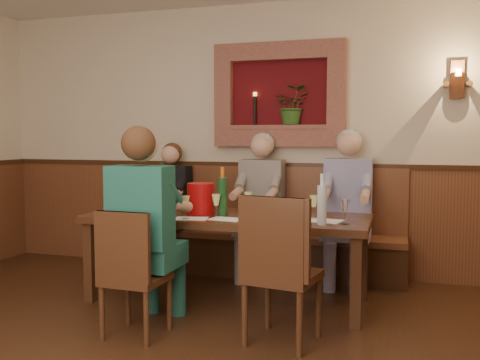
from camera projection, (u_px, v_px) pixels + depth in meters
The scene contains 28 objects.
room_shell at pixel (114, 45), 2.72m from camera, with size 6.04×6.04×2.82m.
wainscoting at pixel (119, 295), 2.82m from camera, with size 6.02×6.02×1.15m.
wall_niche at pixel (283, 99), 5.47m from camera, with size 1.36×0.30×1.06m.
wall_sconce at pixel (457, 80), 4.96m from camera, with size 0.25×0.20×0.35m.
dining_table at pixel (227, 224), 4.58m from camera, with size 2.40×0.90×0.75m.
bench at pixel (256, 243), 5.51m from camera, with size 3.00×0.45×1.11m.
chair_near_left at pixel (135, 299), 3.80m from camera, with size 0.42×0.42×0.92m.
chair_near_right at pixel (281, 300), 3.67m from camera, with size 0.53×0.53×1.03m.
person_bench_left at pixel (169, 218), 5.66m from camera, with size 0.39×0.48×1.36m.
person_bench_mid at pixel (260, 218), 5.37m from camera, with size 0.44×0.53×1.46m.
person_bench_right at pixel (347, 220), 5.12m from camera, with size 0.45×0.55×1.49m.
person_chair_front at pixel (147, 245), 3.95m from camera, with size 0.45×0.55×1.50m.
spittoon_bucket at pixel (201, 199), 4.63m from camera, with size 0.24×0.24×0.27m, color #B60B0E.
wine_bottle_green_a at pixel (222, 196), 4.53m from camera, with size 0.09×0.09×0.41m.
wine_bottle_green_b at pixel (162, 191), 4.81m from camera, with size 0.09×0.09×0.43m.
water_bottle at pixel (322, 204), 4.07m from camera, with size 0.09×0.09×0.39m.
tasting_sheet_a at pixel (118, 212), 4.78m from camera, with size 0.32×0.23×0.00m, color white.
tasting_sheet_b at pixel (226, 219), 4.34m from camera, with size 0.27×0.19×0.00m, color white.
tasting_sheet_c at pixel (322, 221), 4.27m from camera, with size 0.32×0.23×0.00m, color white.
tasting_sheet_d at pixel (191, 219), 4.37m from camera, with size 0.27×0.19×0.00m, color white.
wine_glass_0 at pixel (314, 207), 4.38m from camera, with size 0.08×0.08×0.19m, color #F0F592, non-canonical shape.
wine_glass_1 at pixel (162, 205), 4.50m from camera, with size 0.08×0.08×0.19m, color #F0F592, non-canonical shape.
wine_glass_2 at pixel (185, 207), 4.35m from camera, with size 0.08×0.08×0.19m, color #F0F592, non-canonical shape.
wine_glass_3 at pixel (216, 205), 4.47m from camera, with size 0.08×0.08×0.19m, color #F0F592, non-canonical shape.
wine_glass_4 at pixel (345, 212), 4.11m from camera, with size 0.08×0.08×0.19m, color white, non-canonical shape.
wine_glass_5 at pixel (111, 202), 4.71m from camera, with size 0.08×0.08×0.19m, color #F0F592, non-canonical shape.
wine_glass_6 at pixel (199, 201), 4.80m from camera, with size 0.08×0.08×0.19m, color white, non-canonical shape.
wine_glass_7 at pixel (248, 203), 4.64m from camera, with size 0.08×0.08×0.19m, color #F0F592, non-canonical shape.
Camera 1 is at (1.41, -2.46, 1.42)m, focal length 40.00 mm.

